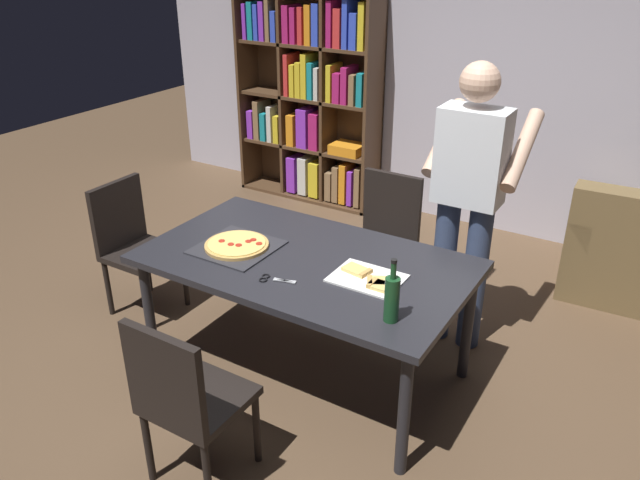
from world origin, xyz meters
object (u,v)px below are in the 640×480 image
(chair_left_end, at_px, (132,240))
(pepperoni_pizza_on_tray, at_px, (237,246))
(chair_near_camera, at_px, (185,396))
(bookshelf, at_px, (312,98))
(person_serving_pizza, at_px, (468,193))
(kitchen_scissors, at_px, (272,279))
(chair_far_side, at_px, (384,231))
(dining_table, at_px, (306,269))
(wine_bottle, at_px, (392,298))

(chair_left_end, height_order, pepperoni_pizza_on_tray, chair_left_end)
(chair_near_camera, xyz_separation_m, bookshelf, (-1.45, 3.37, 0.46))
(bookshelf, bearing_deg, chair_left_end, -88.33)
(person_serving_pizza, bearing_deg, kitchen_scissors, -121.20)
(chair_left_end, bearing_deg, chair_far_side, 35.92)
(chair_far_side, bearing_deg, kitchen_scissors, -91.01)
(chair_far_side, xyz_separation_m, kitchen_scissors, (-0.02, -1.29, 0.24))
(person_serving_pizza, bearing_deg, bookshelf, 142.37)
(bookshelf, height_order, kitchen_scissors, bookshelf)
(person_serving_pizza, distance_m, pepperoni_pizza_on_tray, 1.37)
(chair_far_side, bearing_deg, dining_table, -90.00)
(chair_near_camera, relative_size, bookshelf, 0.46)
(chair_far_side, relative_size, pepperoni_pizza_on_tray, 2.14)
(person_serving_pizza, bearing_deg, pepperoni_pizza_on_tray, -139.48)
(chair_far_side, relative_size, chair_left_end, 1.00)
(chair_left_end, bearing_deg, bookshelf, 91.67)
(chair_far_side, distance_m, pepperoni_pizza_on_tray, 1.19)
(chair_near_camera, bearing_deg, chair_far_side, 90.00)
(person_serving_pizza, height_order, pepperoni_pizza_on_tray, person_serving_pizza)
(chair_near_camera, bearing_deg, dining_table, 90.00)
(chair_far_side, height_order, wine_bottle, wine_bottle)
(chair_far_side, xyz_separation_m, bookshelf, (-1.45, 1.37, 0.46))
(wine_bottle, bearing_deg, chair_far_side, 116.85)
(chair_far_side, xyz_separation_m, person_serving_pizza, (0.62, -0.22, 0.49))
(dining_table, distance_m, chair_left_end, 1.39)
(bookshelf, xyz_separation_m, pepperoni_pizza_on_tray, (1.05, -2.47, -0.21))
(bookshelf, relative_size, kitchen_scissors, 9.82)
(chair_near_camera, bearing_deg, kitchen_scissors, 91.83)
(kitchen_scissors, bearing_deg, chair_far_side, 88.99)
(bookshelf, bearing_deg, pepperoni_pizza_on_tray, -67.03)
(chair_left_end, bearing_deg, dining_table, 0.00)
(chair_left_end, relative_size, person_serving_pizza, 0.51)
(chair_left_end, distance_m, person_serving_pizza, 2.20)
(chair_left_end, distance_m, pepperoni_pizza_on_tray, 1.01)
(chair_far_side, bearing_deg, bookshelf, 136.44)
(pepperoni_pizza_on_tray, height_order, wine_bottle, wine_bottle)
(wine_bottle, bearing_deg, person_serving_pizza, 92.00)
(bookshelf, relative_size, person_serving_pizza, 1.11)
(pepperoni_pizza_on_tray, bearing_deg, chair_left_end, 174.34)
(chair_near_camera, distance_m, bookshelf, 3.70)
(dining_table, height_order, pepperoni_pizza_on_tray, pepperoni_pizza_on_tray)
(person_serving_pizza, xyz_separation_m, pepperoni_pizza_on_tray, (-1.02, -0.87, -0.23))
(chair_left_end, distance_m, wine_bottle, 2.09)
(chair_near_camera, relative_size, chair_left_end, 1.00)
(wine_bottle, xyz_separation_m, kitchen_scissors, (-0.68, 0.02, -0.11))
(pepperoni_pizza_on_tray, bearing_deg, chair_far_side, 69.95)
(chair_near_camera, distance_m, pepperoni_pizza_on_tray, 1.02)
(dining_table, bearing_deg, chair_near_camera, -90.00)
(chair_far_side, relative_size, person_serving_pizza, 0.51)
(chair_near_camera, distance_m, chair_far_side, 1.99)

